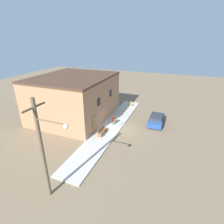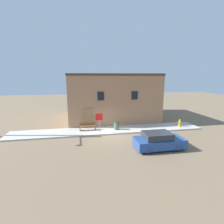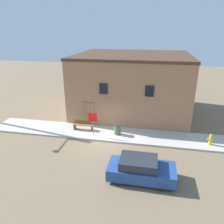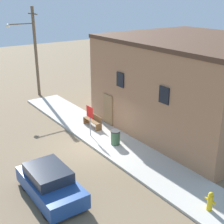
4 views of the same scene
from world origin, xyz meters
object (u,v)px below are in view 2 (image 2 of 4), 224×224
Objects in this scene: fire_hydrant at (180,123)px; bench at (88,126)px; stop_sign at (99,119)px; parked_car at (159,141)px; trash_bin at (116,125)px.

fire_hydrant is 10.04m from bench.
stop_sign reaches higher than parked_car.
trash_bin is (-7.04, 0.35, 0.01)m from fire_hydrant.
parked_car is at bearing -134.80° from fire_hydrant.
stop_sign is at bearing -39.00° from bench.
bench is 7.58m from parked_car.
trash_bin is at bearing 177.18° from fire_hydrant.
parked_car is (2.26, -5.16, 0.09)m from trash_bin.
stop_sign is 0.50× the size of parked_car.
bench is (-10.02, 0.67, 0.00)m from fire_hydrant.
parked_car is at bearing -47.95° from stop_sign.
parked_car reaches higher than bench.
trash_bin is 5.63m from parked_car.
stop_sign is 1.69m from bench.
trash_bin is at bearing 17.06° from stop_sign.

